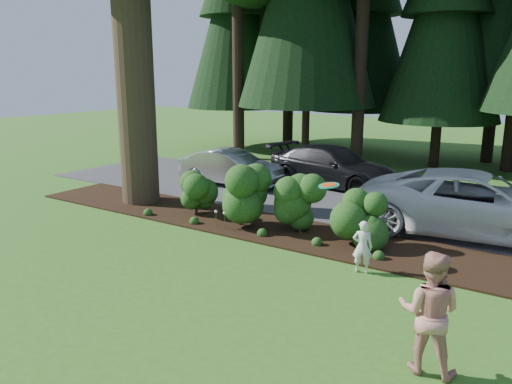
% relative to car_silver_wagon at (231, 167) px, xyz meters
% --- Properties ---
extents(ground, '(80.00, 80.00, 0.00)m').
position_rel_car_silver_wagon_xyz_m(ground, '(3.57, -7.18, -0.72)').
color(ground, '#39621C').
rests_on(ground, ground).
extents(mulch_bed, '(16.00, 2.50, 0.05)m').
position_rel_car_silver_wagon_xyz_m(mulch_bed, '(3.57, -3.93, -0.69)').
color(mulch_bed, black).
rests_on(mulch_bed, ground).
extents(driveway, '(22.00, 6.00, 0.03)m').
position_rel_car_silver_wagon_xyz_m(driveway, '(3.57, 0.32, -0.70)').
color(driveway, '#38383A').
rests_on(driveway, ground).
extents(shrub_row, '(6.53, 1.60, 1.61)m').
position_rel_car_silver_wagon_xyz_m(shrub_row, '(4.34, -4.04, 0.09)').
color(shrub_row, '#134014').
rests_on(shrub_row, ground).
extents(lily_cluster, '(0.69, 0.09, 0.57)m').
position_rel_car_silver_wagon_xyz_m(lily_cluster, '(3.27, -4.78, -0.22)').
color(lily_cluster, '#134014').
rests_on(lily_cluster, ground).
extents(car_silver_wagon, '(4.21, 1.62, 1.37)m').
position_rel_car_silver_wagon_xyz_m(car_silver_wagon, '(0.00, 0.00, 0.00)').
color(car_silver_wagon, '#ACADB1').
rests_on(car_silver_wagon, driveway).
extents(car_white_suv, '(6.44, 3.57, 1.71)m').
position_rel_car_silver_wagon_xyz_m(car_white_suv, '(9.16, -1.35, 0.17)').
color(car_white_suv, white).
rests_on(car_white_suv, driveway).
extents(car_dark_suv, '(5.50, 2.81, 1.53)m').
position_rel_car_silver_wagon_xyz_m(car_dark_suv, '(3.33, 2.07, 0.08)').
color(car_dark_suv, black).
rests_on(car_dark_suv, driveway).
extents(child, '(0.49, 0.39, 1.19)m').
position_rel_car_silver_wagon_xyz_m(child, '(7.57, -5.48, -0.12)').
color(child, silver).
rests_on(child, ground).
extents(adult, '(0.98, 0.80, 1.86)m').
position_rel_car_silver_wagon_xyz_m(adult, '(9.77, -8.49, 0.22)').
color(adult, red).
rests_on(adult, ground).
extents(frisbee, '(0.48, 0.47, 0.11)m').
position_rel_car_silver_wagon_xyz_m(frisbee, '(6.64, -5.32, 1.11)').
color(frisbee, '#1A9176').
rests_on(frisbee, ground).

